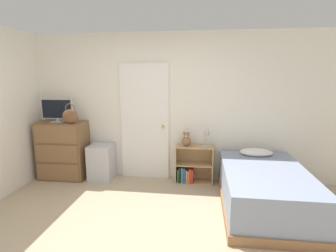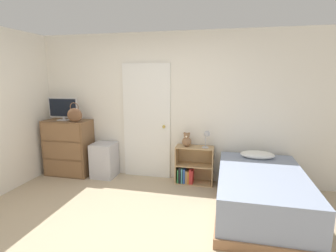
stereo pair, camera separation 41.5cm
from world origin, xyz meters
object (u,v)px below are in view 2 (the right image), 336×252
tv (63,109)px  desk_lamp (207,136)px  storage_bin (104,160)px  teddy_bear (187,140)px  dresser (69,147)px  bed (261,193)px  handbag (75,115)px  bookshelf (191,169)px

tv → desk_lamp: 2.62m
storage_bin → teddy_bear: bearing=2.3°
dresser → teddy_bear: (2.20, 0.09, 0.24)m
bed → storage_bin: bearing=164.7°
desk_lamp → bed: (0.80, -0.74, -0.57)m
teddy_bear → desk_lamp: 0.35m
storage_bin → dresser: bearing=-178.0°
dresser → storage_bin: bearing=2.0°
handbag → storage_bin: (0.44, 0.15, -0.84)m
dresser → bookshelf: size_ratio=1.58×
dresser → handbag: (0.25, -0.13, 0.64)m
tv → bed: (3.39, -0.69, -0.96)m
teddy_bear → bed: (1.13, -0.78, -0.47)m
dresser → desk_lamp: dresser is taller
bookshelf → desk_lamp: 0.65m
desk_lamp → dresser: bearing=-179.0°
storage_bin → bed: size_ratio=0.34×
handbag → teddy_bear: bearing=6.3°
storage_bin → bookshelf: size_ratio=0.96×
handbag → bed: 3.25m
desk_lamp → bed: desk_lamp is taller
dresser → teddy_bear: size_ratio=4.24×
dresser → storage_bin: (0.70, 0.02, -0.20)m
teddy_bear → bed: 1.46m
handbag → desk_lamp: size_ratio=1.18×
bookshelf → desk_lamp: desk_lamp is taller
tv → desk_lamp: tv is taller
handbag → bed: handbag is taller
dresser → storage_bin: dresser is taller
bookshelf → teddy_bear: bearing=-175.8°
dresser → storage_bin: size_ratio=1.64×
tv → storage_bin: 1.19m
storage_bin → handbag: bearing=-160.9°
dresser → bookshelf: 2.30m
storage_bin → bed: bed is taller
bed → desk_lamp: bearing=137.1°
tv → dresser: bearing=4.2°
dresser → handbag: bearing=-27.3°
bookshelf → desk_lamp: size_ratio=2.22×
dresser → bookshelf: dresser is taller
storage_bin → teddy_bear: (1.50, 0.06, 0.44)m
storage_bin → teddy_bear: teddy_bear is taller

